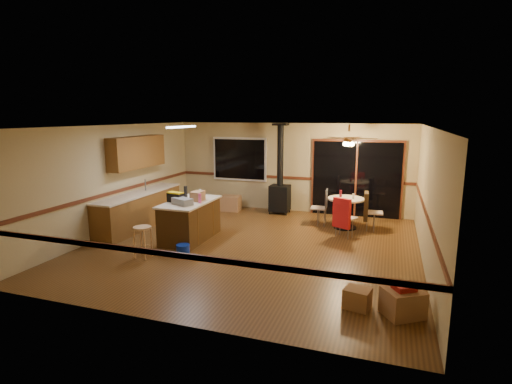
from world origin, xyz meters
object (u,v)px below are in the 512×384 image
at_px(toolbox_black, 175,198).
at_px(chair_left, 323,203).
at_px(wood_stove, 280,189).
at_px(box_corner_a, 403,303).
at_px(bar_stool, 143,242).
at_px(chair_near, 342,213).
at_px(blue_bucket, 183,250).
at_px(box_corner_b, 357,298).
at_px(toolbox_grey, 182,201).
at_px(chair_right, 367,206).
at_px(box_under_window, 231,203).
at_px(kitchen_island, 190,220).
at_px(dining_table, 346,208).

relative_size(toolbox_black, chair_left, 0.70).
bearing_deg(wood_stove, box_corner_a, -58.24).
xyz_separation_m(toolbox_black, bar_stool, (-0.07, -1.21, -0.68)).
height_order(chair_left, chair_near, same).
relative_size(blue_bucket, chair_left, 0.53).
bearing_deg(box_corner_b, toolbox_grey, 154.85).
xyz_separation_m(chair_right, box_under_window, (-3.99, 0.80, -0.37)).
bearing_deg(box_corner_b, box_under_window, 128.85).
xyz_separation_m(toolbox_grey, chair_near, (3.28, 1.58, -0.37)).
height_order(blue_bucket, chair_left, chair_left).
distance_m(kitchen_island, box_under_window, 2.93).
bearing_deg(chair_right, chair_near, -119.11).
bearing_deg(chair_right, box_corner_b, -88.18).
xyz_separation_m(wood_stove, chair_near, (2.00, -1.83, -0.13)).
height_order(bar_stool, blue_bucket, bar_stool).
distance_m(bar_stool, box_under_window, 4.31).
bearing_deg(toolbox_grey, chair_near, 25.79).
distance_m(kitchen_island, chair_left, 3.47).
bearing_deg(chair_right, chair_left, 176.44).
distance_m(bar_stool, blue_bucket, 0.81).
distance_m(toolbox_grey, bar_stool, 1.26).
xyz_separation_m(blue_bucket, box_corner_b, (3.57, -1.18, 0.04)).
xyz_separation_m(kitchen_island, chair_left, (2.69, 2.19, 0.14)).
xyz_separation_m(chair_left, box_under_window, (-2.88, 0.73, -0.37)).
xyz_separation_m(chair_near, box_under_window, (-3.49, 1.70, -0.37)).
relative_size(bar_stool, box_corner_a, 1.24).
xyz_separation_m(toolbox_black, chair_left, (2.94, 2.37, -0.41)).
xyz_separation_m(bar_stool, box_under_window, (0.14, 4.31, -0.10)).
height_order(wood_stove, toolbox_black, wood_stove).
distance_m(wood_stove, box_corner_a, 6.25).
distance_m(toolbox_black, box_corner_b, 4.73).
xyz_separation_m(toolbox_black, dining_table, (3.54, 2.26, -0.47)).
bearing_deg(chair_right, bar_stool, -139.61).
relative_size(toolbox_grey, box_corner_b, 1.24).
xyz_separation_m(chair_left, box_corner_a, (1.89, -4.43, -0.39)).
bearing_deg(box_under_window, bar_stool, -91.87).
xyz_separation_m(dining_table, chair_left, (-0.59, 0.11, 0.06)).
bearing_deg(box_corner_b, chair_left, 105.87).
height_order(wood_stove, chair_right, wood_stove).
bearing_deg(box_corner_a, box_corner_b, 176.69).
height_order(toolbox_black, chair_right, toolbox_black).
bearing_deg(box_corner_b, box_corner_a, -3.31).
bearing_deg(blue_bucket, dining_table, 46.87).
bearing_deg(box_under_window, wood_stove, 5.24).
xyz_separation_m(bar_stool, dining_table, (3.61, 3.48, 0.21)).
distance_m(toolbox_grey, box_corner_b, 4.41).
xyz_separation_m(toolbox_grey, chair_right, (3.78, 2.48, -0.37)).
bearing_deg(chair_near, bar_stool, -144.23).
xyz_separation_m(bar_stool, chair_near, (3.63, 2.61, 0.28)).
bearing_deg(bar_stool, toolbox_grey, 71.32).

